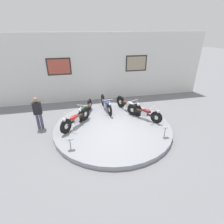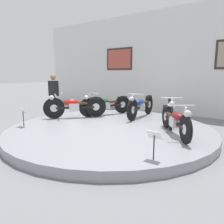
% 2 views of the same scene
% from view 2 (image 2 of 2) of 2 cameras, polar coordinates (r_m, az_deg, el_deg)
% --- Properties ---
extents(ground_plane, '(60.00, 60.00, 0.00)m').
position_cam_2_polar(ground_plane, '(6.02, -0.40, -5.74)').
color(ground_plane, slate).
extents(display_platform, '(5.47, 5.47, 0.20)m').
position_cam_2_polar(display_platform, '(5.99, -0.40, -4.82)').
color(display_platform, gray).
rests_on(display_platform, ground_plane).
extents(back_wall, '(14.00, 0.22, 4.14)m').
position_cam_2_polar(back_wall, '(9.28, 14.83, 12.45)').
color(back_wall, silver).
rests_on(back_wall, ground_plane).
extents(motorcycle_red, '(1.39, 1.55, 0.81)m').
position_cam_2_polar(motorcycle_red, '(7.21, -9.88, 1.65)').
color(motorcycle_red, black).
rests_on(motorcycle_red, display_platform).
extents(motorcycle_green, '(0.84, 1.84, 0.79)m').
position_cam_2_polar(motorcycle_green, '(7.58, -1.87, 2.07)').
color(motorcycle_green, black).
rests_on(motorcycle_green, display_platform).
extents(motorcycle_blue, '(0.54, 2.02, 0.81)m').
position_cam_2_polar(motorcycle_blue, '(7.26, 7.50, 1.76)').
color(motorcycle_blue, black).
rests_on(motorcycle_blue, display_platform).
extents(motorcycle_silver, '(0.88, 1.88, 0.82)m').
position_cam_2_polar(motorcycle_silver, '(6.40, 14.98, 0.40)').
color(motorcycle_silver, black).
rests_on(motorcycle_silver, display_platform).
extents(motorcycle_maroon, '(1.28, 1.54, 0.78)m').
position_cam_2_polar(motorcycle_maroon, '(5.33, 16.23, -1.94)').
color(motorcycle_maroon, black).
rests_on(motorcycle_maroon, display_platform).
extents(info_placard_front_left, '(0.26, 0.11, 0.51)m').
position_cam_2_polar(info_placard_front_left, '(6.42, -22.22, -0.31)').
color(info_placard_front_left, '#333338').
rests_on(info_placard_front_left, display_platform).
extents(info_placard_front_centre, '(0.26, 0.11, 0.51)m').
position_cam_2_polar(info_placard_front_centre, '(3.75, 10.95, -6.84)').
color(info_placard_front_centre, '#333338').
rests_on(info_placard_front_centre, display_platform).
extents(visitor_standing, '(0.36, 0.22, 1.59)m').
position_cam_2_polar(visitor_standing, '(8.77, -14.99, 4.88)').
color(visitor_standing, '#4C4C6B').
rests_on(visitor_standing, ground_plane).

